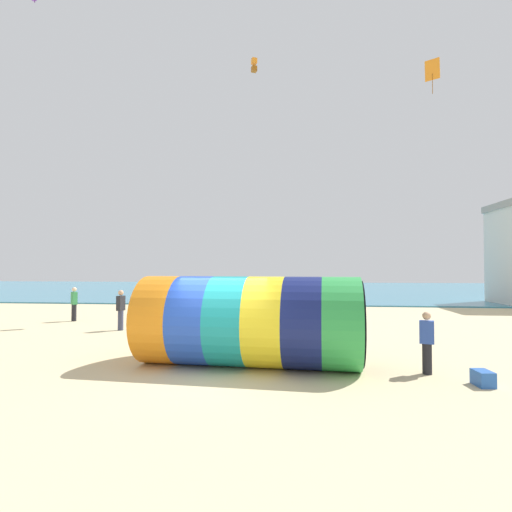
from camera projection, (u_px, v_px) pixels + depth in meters
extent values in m
plane|color=#CCBA8C|center=(218.00, 374.00, 10.40)|extent=(120.00, 120.00, 0.00)
cube|color=teal|center=(280.00, 289.00, 48.39)|extent=(120.00, 40.00, 0.10)
cylinder|color=orange|center=(164.00, 319.00, 11.76)|extent=(1.22, 2.60, 2.53)
cylinder|color=blue|center=(197.00, 320.00, 11.58)|extent=(1.22, 2.60, 2.53)
cylinder|color=teal|center=(231.00, 321.00, 11.40)|extent=(1.22, 2.60, 2.53)
cylinder|color=yellow|center=(267.00, 322.00, 11.22)|extent=(1.22, 2.60, 2.53)
cylinder|color=navy|center=(303.00, 322.00, 11.04)|extent=(1.22, 2.60, 2.53)
cylinder|color=green|center=(341.00, 323.00, 10.85)|extent=(1.22, 2.60, 2.53)
cylinder|color=black|center=(361.00, 324.00, 10.76)|extent=(0.24, 2.33, 2.33)
cylinder|color=black|center=(427.00, 359.00, 10.44)|extent=(0.24, 0.24, 0.80)
cube|color=#2D4CA5|center=(427.00, 332.00, 10.46)|extent=(0.41, 0.32, 0.60)
sphere|color=tan|center=(427.00, 316.00, 10.47)|extent=(0.22, 0.22, 0.22)
cube|color=orange|center=(254.00, 61.00, 24.13)|extent=(0.40, 0.40, 0.32)
cube|color=#8F4F12|center=(254.00, 69.00, 24.11)|extent=(0.40, 0.40, 0.32)
cylinder|color=black|center=(254.00, 65.00, 24.12)|extent=(0.02, 0.02, 0.86)
cube|color=orange|center=(432.00, 70.00, 20.56)|extent=(0.66, 0.47, 1.06)
cylinder|color=#8F4F12|center=(432.00, 84.00, 20.54)|extent=(0.03, 0.03, 1.06)
cylinder|color=black|center=(74.00, 313.00, 20.56)|extent=(0.24, 0.24, 0.86)
cube|color=#338C4C|center=(74.00, 298.00, 20.58)|extent=(0.42, 0.40, 0.64)
sphere|color=beige|center=(74.00, 289.00, 20.59)|extent=(0.23, 0.23, 0.23)
cylinder|color=#383D56|center=(121.00, 320.00, 17.62)|extent=(0.24, 0.24, 0.87)
cube|color=#232328|center=(121.00, 303.00, 17.64)|extent=(0.30, 0.40, 0.65)
sphere|color=tan|center=(121.00, 293.00, 17.65)|extent=(0.24, 0.24, 0.24)
cube|color=#2659B2|center=(483.00, 378.00, 9.40)|extent=(0.41, 0.55, 0.36)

